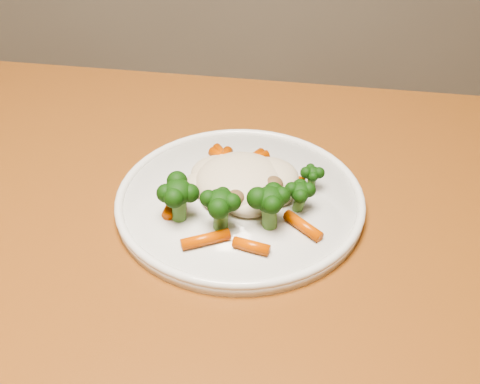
% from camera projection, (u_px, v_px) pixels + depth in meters
% --- Properties ---
extents(dining_table, '(1.25, 0.91, 0.75)m').
position_uv_depth(dining_table, '(197.00, 315.00, 0.69)').
color(dining_table, brown).
rests_on(dining_table, ground).
extents(plate, '(0.28, 0.28, 0.01)m').
position_uv_depth(plate, '(240.00, 201.00, 0.68)').
color(plate, white).
rests_on(plate, dining_table).
extents(meal, '(0.18, 0.19, 0.05)m').
position_uv_depth(meal, '(240.00, 185.00, 0.66)').
color(meal, beige).
rests_on(meal, plate).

